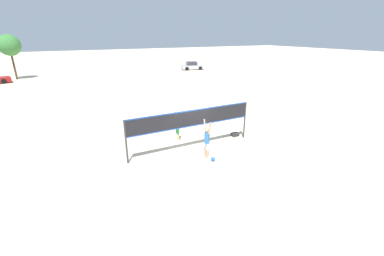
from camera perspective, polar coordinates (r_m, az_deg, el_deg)
name	(u,v)px	position (r m, az deg, el deg)	size (l,w,h in m)	color
ground_plane	(192,149)	(15.03, 0.00, -4.65)	(200.00, 200.00, 0.00)	beige
volleyball_net	(192,121)	(14.38, 0.00, 1.62)	(7.62, 0.10, 2.36)	#38383D
player_spiker	(207,139)	(13.61, 3.34, -2.37)	(0.28, 0.70, 2.10)	tan
player_blocker	(178,124)	(15.75, -3.24, 0.82)	(0.28, 0.70, 2.09)	beige
volleyball	(213,159)	(13.66, 4.68, -6.90)	(0.23, 0.23, 0.23)	blue
gear_bag	(235,134)	(17.06, 9.52, -1.42)	(0.47, 0.35, 0.21)	#2D2D33
parked_car_mid	(192,66)	(48.46, 0.06, 13.58)	(4.34, 2.62, 1.43)	#B7B7BC
tree_left_cluster	(9,45)	(45.46, -35.53, 14.73)	(2.94, 2.94, 6.24)	#4C3823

